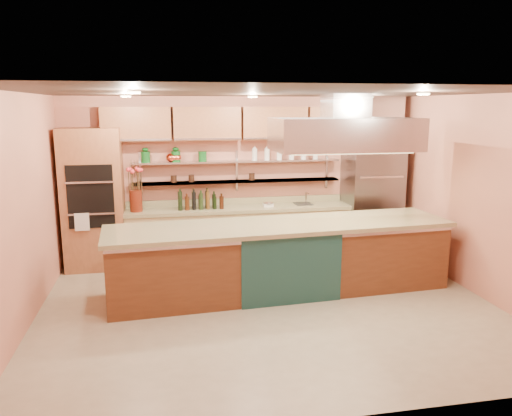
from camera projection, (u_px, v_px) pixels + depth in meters
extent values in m
cube|color=tan|center=(269.00, 307.00, 6.68)|extent=(6.00, 5.00, 0.02)
cube|color=black|center=(270.00, 92.00, 6.11)|extent=(6.00, 5.00, 0.02)
cube|color=tan|center=(239.00, 177.00, 8.80)|extent=(6.00, 0.04, 2.80)
cube|color=tan|center=(337.00, 263.00, 3.99)|extent=(6.00, 0.04, 2.80)
cube|color=tan|center=(20.00, 213.00, 5.84)|extent=(0.04, 5.00, 2.80)
cube|color=tan|center=(480.00, 196.00, 6.95)|extent=(0.04, 5.00, 2.80)
cube|color=#9A5B38|center=(94.00, 199.00, 8.09)|extent=(0.95, 0.64, 2.30)
cube|color=slate|center=(372.00, 196.00, 8.96)|extent=(0.95, 0.72, 2.10)
cube|color=tan|center=(240.00, 233.00, 8.69)|extent=(3.84, 0.64, 0.93)
cube|color=#B6B8BE|center=(238.00, 181.00, 8.68)|extent=(3.60, 0.26, 0.03)
cube|color=#B6B8BE|center=(238.00, 161.00, 8.61)|extent=(3.60, 0.26, 0.03)
cube|color=#9A5B38|center=(241.00, 123.00, 8.44)|extent=(4.60, 0.36, 0.55)
cube|color=#B6B8BE|center=(345.00, 134.00, 6.97)|extent=(2.00, 1.00, 0.45)
cube|color=#FFE5A5|center=(267.00, 95.00, 6.31)|extent=(4.00, 2.80, 0.02)
cube|color=brown|center=(281.00, 258.00, 7.15)|extent=(4.86, 1.35, 1.00)
cylinder|color=#5A1A0D|center=(136.00, 201.00, 8.19)|extent=(0.24, 0.24, 0.36)
cube|color=black|center=(201.00, 201.00, 8.40)|extent=(0.83, 0.33, 0.26)
cube|color=silver|center=(268.00, 204.00, 8.63)|extent=(0.20, 0.17, 0.10)
cylinder|color=silver|center=(306.00, 198.00, 8.85)|extent=(0.04, 0.04, 0.21)
ellipsoid|color=#DC4E32|center=(171.00, 158.00, 8.38)|extent=(0.24, 0.24, 0.15)
cylinder|color=#104D18|center=(203.00, 156.00, 8.48)|extent=(0.18, 0.18, 0.17)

